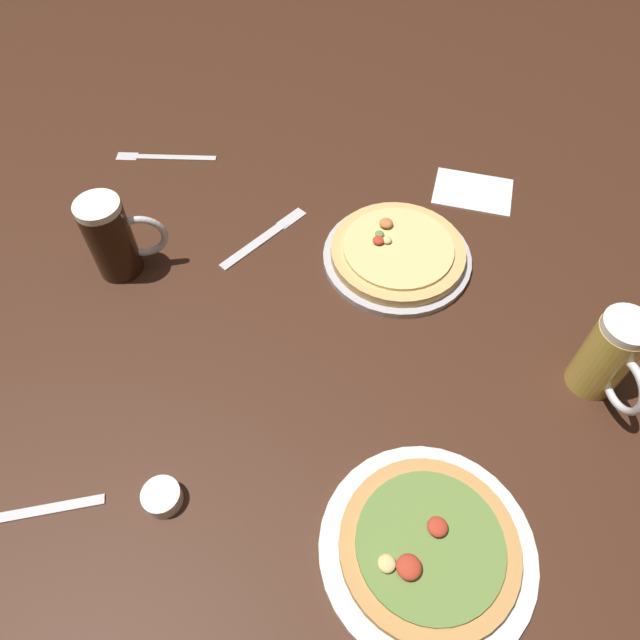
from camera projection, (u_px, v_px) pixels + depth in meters
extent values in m
cube|color=#3D2114|center=(320.00, 332.00, 0.97)|extent=(2.40, 2.40, 0.03)
cylinder|color=silver|center=(427.00, 550.00, 0.75)|extent=(0.28, 0.28, 0.01)
cylinder|color=tan|center=(429.00, 547.00, 0.73)|extent=(0.23, 0.23, 0.02)
cylinder|color=olive|center=(430.00, 544.00, 0.72)|extent=(0.19, 0.19, 0.01)
ellipsoid|color=#B73823|center=(438.00, 527.00, 0.73)|extent=(0.03, 0.03, 0.01)
ellipsoid|color=#B73823|center=(409.00, 567.00, 0.70)|extent=(0.03, 0.03, 0.02)
ellipsoid|color=#DBC67A|center=(387.00, 563.00, 0.70)|extent=(0.02, 0.02, 0.01)
cylinder|color=#B2B2B7|center=(397.00, 257.00, 1.05)|extent=(0.27, 0.27, 0.01)
cylinder|color=tan|center=(398.00, 252.00, 1.04)|extent=(0.24, 0.24, 0.02)
cylinder|color=#DBC67A|center=(398.00, 247.00, 1.03)|extent=(0.20, 0.20, 0.01)
ellipsoid|color=#DBC67A|center=(387.00, 240.00, 1.03)|extent=(0.02, 0.02, 0.01)
ellipsoid|color=#B73823|center=(378.00, 240.00, 1.02)|extent=(0.02, 0.02, 0.01)
ellipsoid|color=olive|center=(379.00, 234.00, 1.03)|extent=(0.02, 0.02, 0.01)
ellipsoid|color=#C67038|center=(386.00, 223.00, 1.05)|extent=(0.02, 0.02, 0.01)
cylinder|color=black|center=(111.00, 241.00, 0.98)|extent=(0.08, 0.08, 0.14)
cylinder|color=white|center=(97.00, 207.00, 0.92)|extent=(0.08, 0.08, 0.01)
torus|color=silver|center=(141.00, 237.00, 0.99)|extent=(0.09, 0.03, 0.09)
cylinder|color=gold|center=(606.00, 357.00, 0.85)|extent=(0.07, 0.07, 0.14)
cylinder|color=white|center=(629.00, 326.00, 0.78)|extent=(0.07, 0.07, 0.01)
torus|color=silver|center=(624.00, 385.00, 0.82)|extent=(0.04, 0.09, 0.09)
cylinder|color=silver|center=(162.00, 497.00, 0.78)|extent=(0.05, 0.05, 0.03)
cube|color=white|center=(473.00, 191.00, 1.16)|extent=(0.17, 0.14, 0.01)
cube|color=silver|center=(40.00, 510.00, 0.78)|extent=(0.17, 0.05, 0.01)
cube|color=silver|center=(255.00, 244.00, 1.07)|extent=(0.12, 0.13, 0.01)
cube|color=silver|center=(291.00, 218.00, 1.11)|extent=(0.06, 0.06, 0.00)
cube|color=silver|center=(175.00, 157.00, 1.22)|extent=(0.18, 0.02, 0.01)
cube|color=silver|center=(127.00, 156.00, 1.22)|extent=(0.04, 0.03, 0.00)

